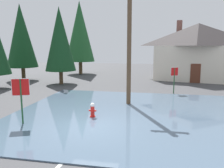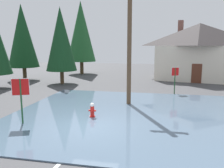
{
  "view_description": "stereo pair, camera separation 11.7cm",
  "coord_description": "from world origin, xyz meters",
  "px_view_note": "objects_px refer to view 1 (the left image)",
  "views": [
    {
      "loc": [
        3.0,
        -9.89,
        3.78
      ],
      "look_at": [
        0.49,
        3.11,
        1.58
      ],
      "focal_mm": 36.58,
      "sensor_mm": 36.0,
      "label": 1
    },
    {
      "loc": [
        3.11,
        -9.87,
        3.78
      ],
      "look_at": [
        0.49,
        3.11,
        1.58
      ],
      "focal_mm": 36.58,
      "sensor_mm": 36.0,
      "label": 2
    }
  ],
  "objects_px": {
    "utility_pole": "(129,43)",
    "stop_sign_far": "(174,75)",
    "stop_sign_near": "(21,92)",
    "pine_tree_tall_left": "(21,36)",
    "fire_hydrant": "(92,110)",
    "pine_tree_far_center": "(80,32)",
    "pine_tree_mid_left": "(60,39)",
    "house": "(197,51)"
  },
  "relations": [
    {
      "from": "stop_sign_near",
      "to": "pine_tree_tall_left",
      "type": "distance_m",
      "value": 16.01
    },
    {
      "from": "stop_sign_near",
      "to": "stop_sign_far",
      "type": "relative_size",
      "value": 1.07
    },
    {
      "from": "pine_tree_tall_left",
      "to": "pine_tree_mid_left",
      "type": "xyz_separation_m",
      "value": [
        5.13,
        -1.51,
        -0.41
      ]
    },
    {
      "from": "fire_hydrant",
      "to": "pine_tree_far_center",
      "type": "height_order",
      "value": "pine_tree_far_center"
    },
    {
      "from": "pine_tree_mid_left",
      "to": "pine_tree_tall_left",
      "type": "bearing_deg",
      "value": 163.62
    },
    {
      "from": "pine_tree_mid_left",
      "to": "utility_pole",
      "type": "bearing_deg",
      "value": -42.17
    },
    {
      "from": "utility_pole",
      "to": "house",
      "type": "bearing_deg",
      "value": 64.37
    },
    {
      "from": "stop_sign_far",
      "to": "pine_tree_mid_left",
      "type": "relative_size",
      "value": 0.28
    },
    {
      "from": "stop_sign_near",
      "to": "house",
      "type": "relative_size",
      "value": 0.22
    },
    {
      "from": "pine_tree_tall_left",
      "to": "pine_tree_far_center",
      "type": "height_order",
      "value": "pine_tree_far_center"
    },
    {
      "from": "fire_hydrant",
      "to": "stop_sign_near",
      "type": "bearing_deg",
      "value": -150.6
    },
    {
      "from": "pine_tree_tall_left",
      "to": "pine_tree_far_center",
      "type": "bearing_deg",
      "value": 57.79
    },
    {
      "from": "stop_sign_near",
      "to": "pine_tree_tall_left",
      "type": "relative_size",
      "value": 0.27
    },
    {
      "from": "stop_sign_far",
      "to": "pine_tree_tall_left",
      "type": "distance_m",
      "value": 16.89
    },
    {
      "from": "utility_pole",
      "to": "fire_hydrant",
      "type": "bearing_deg",
      "value": -116.13
    },
    {
      "from": "utility_pole",
      "to": "house",
      "type": "xyz_separation_m",
      "value": [
        6.29,
        13.11,
        -0.7
      ]
    },
    {
      "from": "pine_tree_mid_left",
      "to": "pine_tree_far_center",
      "type": "xyz_separation_m",
      "value": [
        -0.77,
        8.41,
        1.24
      ]
    },
    {
      "from": "stop_sign_near",
      "to": "stop_sign_far",
      "type": "distance_m",
      "value": 11.92
    },
    {
      "from": "stop_sign_far",
      "to": "house",
      "type": "bearing_deg",
      "value": 70.75
    },
    {
      "from": "stop_sign_near",
      "to": "pine_tree_mid_left",
      "type": "distance_m",
      "value": 12.56
    },
    {
      "from": "fire_hydrant",
      "to": "pine_tree_tall_left",
      "type": "distance_m",
      "value": 16.81
    },
    {
      "from": "fire_hydrant",
      "to": "utility_pole",
      "type": "xyz_separation_m",
      "value": [
        1.55,
        3.16,
        3.59
      ]
    },
    {
      "from": "utility_pole",
      "to": "pine_tree_tall_left",
      "type": "xyz_separation_m",
      "value": [
        -12.82,
        8.47,
        0.89
      ]
    },
    {
      "from": "fire_hydrant",
      "to": "pine_tree_far_center",
      "type": "bearing_deg",
      "value": 110.45
    },
    {
      "from": "stop_sign_near",
      "to": "fire_hydrant",
      "type": "bearing_deg",
      "value": 29.4
    },
    {
      "from": "utility_pole",
      "to": "pine_tree_far_center",
      "type": "height_order",
      "value": "pine_tree_far_center"
    },
    {
      "from": "utility_pole",
      "to": "pine_tree_far_center",
      "type": "bearing_deg",
      "value": 118.83
    },
    {
      "from": "house",
      "to": "pine_tree_mid_left",
      "type": "height_order",
      "value": "pine_tree_mid_left"
    },
    {
      "from": "fire_hydrant",
      "to": "pine_tree_far_center",
      "type": "xyz_separation_m",
      "value": [
        -6.91,
        18.54,
        5.31
      ]
    },
    {
      "from": "stop_sign_near",
      "to": "pine_tree_far_center",
      "type": "relative_size",
      "value": 0.23
    },
    {
      "from": "house",
      "to": "pine_tree_far_center",
      "type": "xyz_separation_m",
      "value": [
        -14.75,
        2.27,
        2.42
      ]
    },
    {
      "from": "house",
      "to": "pine_tree_tall_left",
      "type": "distance_m",
      "value": 19.72
    },
    {
      "from": "fire_hydrant",
      "to": "pine_tree_mid_left",
      "type": "xyz_separation_m",
      "value": [
        -6.14,
        10.13,
        4.07
      ]
    },
    {
      "from": "pine_tree_mid_left",
      "to": "fire_hydrant",
      "type": "bearing_deg",
      "value": -58.78
    },
    {
      "from": "house",
      "to": "pine_tree_tall_left",
      "type": "xyz_separation_m",
      "value": [
        -19.1,
        -4.63,
        1.59
      ]
    },
    {
      "from": "house",
      "to": "pine_tree_far_center",
      "type": "bearing_deg",
      "value": 171.23
    },
    {
      "from": "house",
      "to": "pine_tree_tall_left",
      "type": "relative_size",
      "value": 1.27
    },
    {
      "from": "house",
      "to": "pine_tree_mid_left",
      "type": "bearing_deg",
      "value": -156.29
    },
    {
      "from": "stop_sign_far",
      "to": "pine_tree_tall_left",
      "type": "height_order",
      "value": "pine_tree_tall_left"
    },
    {
      "from": "utility_pole",
      "to": "stop_sign_far",
      "type": "height_order",
      "value": "utility_pole"
    },
    {
      "from": "stop_sign_near",
      "to": "house",
      "type": "height_order",
      "value": "house"
    },
    {
      "from": "fire_hydrant",
      "to": "stop_sign_far",
      "type": "bearing_deg",
      "value": 57.26
    }
  ]
}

